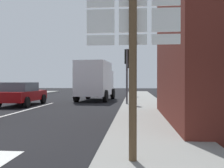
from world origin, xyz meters
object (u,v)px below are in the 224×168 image
traffic_light_far_right (129,69)px  delivery_truck (95,80)px  sedan_far (22,94)px  traffic_light_near_right (127,64)px  route_sign_post (133,55)px

traffic_light_far_right → delivery_truck: bearing=-119.8°
sedan_far → traffic_light_near_right: traffic_light_near_right is taller
delivery_truck → route_sign_post: 15.42m
sedan_far → route_sign_post: route_sign_post is taller
traffic_light_near_right → route_sign_post: bearing=-87.9°
delivery_truck → traffic_light_far_right: traffic_light_far_right is taller
route_sign_post → delivery_truck: bearing=101.4°
sedan_far → route_sign_post: bearing=-56.7°
delivery_truck → traffic_light_near_right: size_ratio=1.46×
route_sign_post → traffic_light_near_right: size_ratio=0.91×
route_sign_post → traffic_light_near_right: bearing=92.1°
route_sign_post → sedan_far: bearing=123.3°
sedan_far → delivery_truck: bearing=47.1°
route_sign_post → traffic_light_near_right: 11.09m
delivery_truck → traffic_light_far_right: bearing=60.2°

